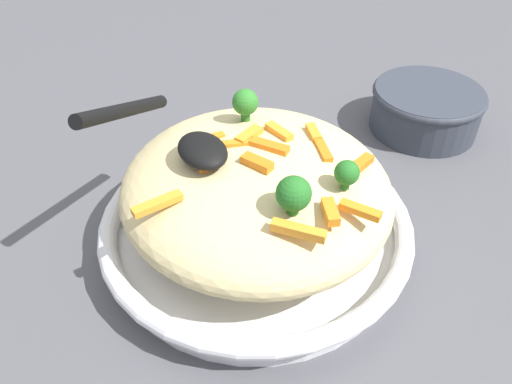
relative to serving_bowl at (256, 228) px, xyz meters
name	(u,v)px	position (x,y,z in m)	size (l,w,h in m)	color
ground_plane	(256,243)	(0.00, 0.00, -0.02)	(2.40, 2.40, 0.00)	#4C4C51
serving_bowl	(256,228)	(0.00, 0.00, 0.00)	(0.30, 0.30, 0.04)	silver
pasta_mound	(256,188)	(0.00, 0.00, 0.05)	(0.26, 0.25, 0.08)	#DBC689
carrot_piece_0	(257,163)	(-0.02, 0.01, 0.09)	(0.03, 0.01, 0.01)	orange
carrot_piece_1	(249,135)	(0.02, -0.01, 0.09)	(0.03, 0.01, 0.01)	orange
carrot_piece_2	(267,144)	(0.00, -0.01, 0.09)	(0.04, 0.01, 0.01)	orange
carrot_piece_3	(279,132)	(0.02, -0.03, 0.09)	(0.03, 0.01, 0.01)	orange
carrot_piece_4	(323,149)	(-0.02, -0.06, 0.09)	(0.04, 0.01, 0.01)	orange
carrot_piece_5	(208,140)	(0.04, 0.03, 0.09)	(0.03, 0.01, 0.01)	orange
carrot_piece_6	(230,144)	(0.02, 0.02, 0.09)	(0.04, 0.01, 0.01)	orange
carrot_piece_7	(157,204)	(-0.02, 0.10, 0.09)	(0.04, 0.01, 0.01)	orange
carrot_piece_8	(204,161)	(0.01, 0.04, 0.09)	(0.03, 0.01, 0.01)	orange
carrot_piece_9	(313,133)	(0.01, -0.06, 0.09)	(0.03, 0.01, 0.01)	orange
carrot_piece_10	(360,210)	(-0.10, -0.04, 0.09)	(0.03, 0.01, 0.01)	orange
carrot_piece_11	(330,212)	(-0.09, -0.02, 0.09)	(0.03, 0.01, 0.01)	orange
carrot_piece_12	(357,167)	(-0.05, -0.07, 0.09)	(0.04, 0.01, 0.01)	orange
carrot_piece_13	(298,231)	(-0.10, 0.02, 0.09)	(0.04, 0.01, 0.01)	orange
broccoli_floret_0	(245,103)	(0.06, -0.02, 0.11)	(0.03, 0.03, 0.03)	#296820
broccoli_floret_1	(294,194)	(-0.07, 0.01, 0.10)	(0.03, 0.03, 0.03)	#205B1C
broccoli_floret_2	(347,173)	(-0.07, -0.05, 0.10)	(0.02, 0.02, 0.03)	#205B1C
serving_spoon	(176,137)	(0.03, 0.06, 0.11)	(0.13, 0.12, 0.07)	black
companion_bowl	(426,107)	(0.09, -0.30, 0.01)	(0.14, 0.14, 0.06)	#333842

